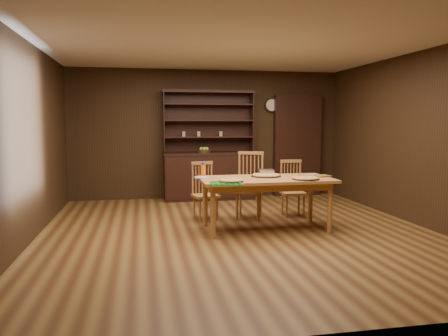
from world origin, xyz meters
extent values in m
plane|color=brown|center=(0.00, 0.00, 0.00)|extent=(6.00, 6.00, 0.00)
plane|color=silver|center=(0.00, 0.00, 2.60)|extent=(6.00, 6.00, 0.00)
plane|color=#31200F|center=(0.00, 3.00, 1.30)|extent=(5.50, 0.00, 5.50)
plane|color=#31200F|center=(0.00, -3.00, 1.30)|extent=(5.50, 0.00, 5.50)
plane|color=#31200F|center=(-2.75, 0.00, 1.30)|extent=(0.00, 6.00, 6.00)
plane|color=#31200F|center=(2.75, 0.00, 1.30)|extent=(0.00, 6.00, 6.00)
cube|color=black|center=(0.00, 2.74, 0.45)|extent=(1.80, 0.50, 0.90)
cube|color=black|center=(0.00, 2.74, 0.92)|extent=(1.84, 0.52, 0.04)
cube|color=black|center=(0.00, 2.97, 1.55)|extent=(1.80, 0.02, 1.20)
cube|color=black|center=(-0.89, 2.82, 1.55)|extent=(0.02, 0.32, 1.20)
cube|color=black|center=(0.89, 2.82, 1.55)|extent=(0.02, 0.32, 1.20)
cube|color=black|center=(0.00, 2.82, 2.15)|extent=(1.84, 0.34, 0.05)
cylinder|color=gray|center=(-0.50, 2.82, 1.31)|extent=(0.07, 0.07, 0.10)
cylinder|color=gray|center=(-0.20, 2.82, 1.31)|extent=(0.07, 0.07, 0.10)
cube|color=black|center=(1.90, 2.90, 1.05)|extent=(1.00, 0.18, 2.10)
cylinder|color=black|center=(1.35, 2.96, 1.90)|extent=(0.30, 0.04, 0.30)
cylinder|color=silver|center=(1.35, 2.94, 1.90)|extent=(0.24, 0.01, 0.24)
cube|color=#BB7341|center=(0.42, 0.12, 0.73)|extent=(1.88, 0.94, 0.04)
cylinder|color=#BB7341|center=(-0.41, -0.24, 0.35)|extent=(0.07, 0.07, 0.71)
cylinder|color=#BB7341|center=(-0.41, 0.48, 0.35)|extent=(0.07, 0.07, 0.71)
cylinder|color=#BB7341|center=(1.25, -0.24, 0.35)|extent=(0.07, 0.07, 0.71)
cylinder|color=#BB7341|center=(1.25, 0.48, 0.35)|extent=(0.07, 0.07, 0.71)
cube|color=#AE723B|center=(-0.35, 0.91, 0.38)|extent=(0.44, 0.43, 0.04)
cylinder|color=#AE723B|center=(-0.46, 0.74, 0.18)|extent=(0.03, 0.03, 0.36)
cylinder|color=#AE723B|center=(-0.51, 1.01, 0.18)|extent=(0.03, 0.03, 0.36)
cylinder|color=#AE723B|center=(-0.18, 0.80, 0.18)|extent=(0.03, 0.03, 0.36)
cylinder|color=#AE723B|center=(-0.23, 1.07, 0.18)|extent=(0.03, 0.03, 0.36)
cube|color=#AE723B|center=(-0.38, 1.05, 0.90)|extent=(0.36, 0.11, 0.05)
cube|color=#AE723B|center=(0.36, 0.87, 0.45)|extent=(0.57, 0.55, 0.04)
cylinder|color=#AE723B|center=(0.14, 0.79, 0.22)|extent=(0.04, 0.04, 0.43)
cylinder|color=#AE723B|center=(0.26, 1.08, 0.22)|extent=(0.04, 0.04, 0.43)
cylinder|color=#AE723B|center=(0.45, 0.66, 0.22)|extent=(0.04, 0.04, 0.43)
cylinder|color=#AE723B|center=(0.57, 0.95, 0.22)|extent=(0.04, 0.04, 0.43)
cube|color=#AE723B|center=(0.43, 1.03, 1.05)|extent=(0.40, 0.19, 0.05)
cube|color=#AE723B|center=(1.11, 0.91, 0.38)|extent=(0.40, 0.38, 0.04)
cylinder|color=#AE723B|center=(0.96, 0.78, 0.18)|extent=(0.03, 0.03, 0.36)
cylinder|color=#AE723B|center=(0.98, 1.05, 0.18)|extent=(0.03, 0.03, 0.36)
cylinder|color=#AE723B|center=(1.25, 0.77, 0.18)|extent=(0.03, 0.03, 0.36)
cylinder|color=#AE723B|center=(1.26, 1.04, 0.18)|extent=(0.03, 0.03, 0.36)
cube|color=#AE723B|center=(1.12, 1.06, 0.90)|extent=(0.36, 0.06, 0.05)
cylinder|color=black|center=(-0.16, -0.19, 0.76)|extent=(0.34, 0.34, 0.01)
cylinder|color=#E9A763|center=(-0.16, -0.19, 0.77)|extent=(0.31, 0.31, 0.02)
torus|color=#DB924E|center=(-0.16, -0.19, 0.77)|extent=(0.32, 0.32, 0.03)
cylinder|color=black|center=(0.92, -0.14, 0.76)|extent=(0.38, 0.38, 0.01)
cylinder|color=#E9A763|center=(0.92, -0.14, 0.77)|extent=(0.35, 0.35, 0.02)
torus|color=#DB924E|center=(0.92, -0.14, 0.77)|extent=(0.36, 0.36, 0.03)
cylinder|color=black|center=(0.47, 0.29, 0.76)|extent=(0.44, 0.44, 0.01)
cylinder|color=#E9A763|center=(0.47, 0.29, 0.77)|extent=(0.40, 0.40, 0.02)
torus|color=#DB924E|center=(0.47, 0.29, 0.77)|extent=(0.41, 0.41, 0.03)
cylinder|color=silver|center=(-0.48, 0.30, 0.76)|extent=(0.23, 0.23, 0.01)
torus|color=#314C94|center=(-0.48, 0.30, 0.76)|extent=(0.24, 0.24, 0.01)
cylinder|color=silver|center=(1.15, 0.26, 0.76)|extent=(0.23, 0.23, 0.01)
torus|color=#314C94|center=(1.15, 0.26, 0.76)|extent=(0.23, 0.23, 0.01)
cube|color=white|center=(0.52, 0.47, 0.79)|extent=(0.23, 0.18, 0.09)
cylinder|color=orange|center=(-0.44, 0.47, 0.84)|extent=(0.07, 0.07, 0.18)
cylinder|color=#1422A3|center=(-0.44, 0.47, 0.94)|extent=(0.04, 0.04, 0.03)
cube|color=#9F1512|center=(1.28, 0.15, 0.76)|extent=(0.26, 0.26, 0.02)
cube|color=#9F1512|center=(1.04, 0.18, 0.76)|extent=(0.27, 0.27, 0.02)
cylinder|color=black|center=(-0.12, 2.69, 0.97)|extent=(0.28, 0.28, 0.06)
sphere|color=#8BAA2D|center=(-0.17, 2.69, 1.02)|extent=(0.08, 0.08, 0.08)
sphere|color=#8BAA2D|center=(-0.09, 2.72, 1.02)|extent=(0.08, 0.08, 0.08)
sphere|color=#8BAA2D|center=(-0.12, 2.64, 1.02)|extent=(0.08, 0.08, 0.08)
sphere|color=#8BAA2D|center=(-0.06, 2.67, 1.02)|extent=(0.08, 0.08, 0.08)
camera|label=1|loc=(-1.32, -5.86, 1.55)|focal=35.00mm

